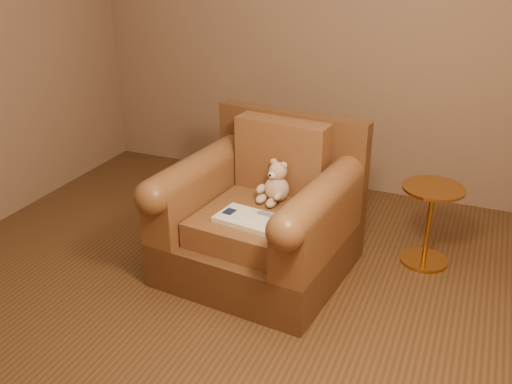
% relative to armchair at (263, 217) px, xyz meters
% --- Properties ---
extents(floor, '(4.00, 4.00, 0.00)m').
position_rel_armchair_xyz_m(floor, '(-0.12, -0.49, -0.37)').
color(floor, '#52351C').
rests_on(floor, ground).
extents(room, '(4.02, 4.02, 2.71)m').
position_rel_armchair_xyz_m(room, '(-0.12, -0.49, 1.34)').
color(room, '#80634F').
rests_on(room, ground).
extents(armchair, '(1.17, 1.12, 0.96)m').
position_rel_armchair_xyz_m(armchair, '(0.00, 0.00, 0.00)').
color(armchair, '#51311B').
rests_on(armchair, floor).
extents(teddy_bear, '(0.20, 0.23, 0.28)m').
position_rel_armchair_xyz_m(teddy_bear, '(0.05, 0.08, 0.19)').
color(teddy_bear, tan).
rests_on(teddy_bear, armchair).
extents(guidebook, '(0.42, 0.29, 0.03)m').
position_rel_armchair_xyz_m(guidebook, '(0.01, -0.25, 0.10)').
color(guidebook, beige).
rests_on(guidebook, armchair).
extents(side_table, '(0.39, 0.39, 0.55)m').
position_rel_armchair_xyz_m(side_table, '(0.98, 0.48, -0.07)').
color(side_table, '#BF8434').
rests_on(side_table, floor).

